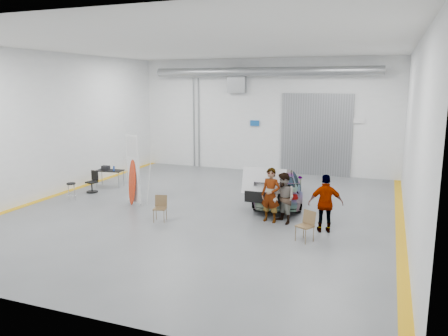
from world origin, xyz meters
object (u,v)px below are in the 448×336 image
(person_c, at_px, (326,203))
(office_chair, at_px, (93,183))
(work_table, at_px, (109,170))
(person_a, at_px, (271,195))
(folding_chair_far, at_px, (305,232))
(shop_stool, at_px, (72,192))
(person_b, at_px, (284,198))
(sedan_car, at_px, (278,185))
(folding_chair_near, at_px, (160,213))
(surfboard_display, at_px, (135,175))

(person_c, xyz_separation_m, office_chair, (-10.27, 1.71, -0.53))
(work_table, bearing_deg, person_a, -16.81)
(folding_chair_far, distance_m, office_chair, 10.21)
(person_a, bearing_deg, shop_stool, -168.47)
(person_b, distance_m, person_c, 1.50)
(person_c, bearing_deg, person_a, -26.84)
(sedan_car, xyz_separation_m, office_chair, (-8.00, -1.32, -0.27))
(folding_chair_near, height_order, work_table, work_table)
(folding_chair_near, relative_size, shop_stool, 1.21)
(sedan_car, relative_size, person_c, 2.47)
(person_b, height_order, person_c, person_c)
(folding_chair_near, xyz_separation_m, folding_chair_far, (5.03, -0.20, 0.01))
(surfboard_display, distance_m, shop_stool, 2.93)
(surfboard_display, xyz_separation_m, work_table, (-2.87, 2.33, -0.42))
(person_a, bearing_deg, work_table, 173.65)
(office_chair, bearing_deg, person_c, 1.97)
(person_a, height_order, folding_chair_near, person_a)
(sedan_car, distance_m, work_table, 8.00)
(folding_chair_far, bearing_deg, person_c, 96.12)
(folding_chair_near, relative_size, work_table, 0.69)
(person_a, height_order, office_chair, person_a)
(shop_stool, bearing_deg, person_a, 1.07)
(person_a, relative_size, work_table, 1.47)
(person_b, distance_m, shop_stool, 8.76)
(office_chair, bearing_deg, person_b, 3.00)
(person_a, distance_m, surfboard_display, 5.51)
(person_a, bearing_deg, sedan_car, 108.36)
(person_a, relative_size, person_b, 1.08)
(person_b, xyz_separation_m, folding_chair_near, (-4.04, -1.29, -0.60))
(person_c, relative_size, surfboard_display, 0.64)
(sedan_car, bearing_deg, folding_chair_far, 101.92)
(surfboard_display, bearing_deg, shop_stool, -148.21)
(work_table, xyz_separation_m, office_chair, (0.01, -1.22, -0.36))
(surfboard_display, xyz_separation_m, folding_chair_far, (6.95, -1.69, -0.90))
(sedan_car, xyz_separation_m, person_c, (2.27, -3.03, 0.27))
(folding_chair_far, height_order, work_table, work_table)
(folding_chair_far, xyz_separation_m, office_chair, (-9.82, 2.80, 0.12))
(folding_chair_near, bearing_deg, person_c, -5.90)
(person_c, bearing_deg, folding_chair_far, 52.67)
(surfboard_display, height_order, folding_chair_far, surfboard_display)
(sedan_car, distance_m, office_chair, 8.11)
(sedan_car, relative_size, work_table, 3.63)
(person_a, relative_size, folding_chair_far, 2.03)
(person_b, relative_size, office_chair, 1.88)
(surfboard_display, height_order, shop_stool, surfboard_display)
(surfboard_display, bearing_deg, person_c, 19.98)
(surfboard_display, bearing_deg, work_table, 165.55)
(person_b, bearing_deg, folding_chair_near, -122.76)
(surfboard_display, bearing_deg, folding_chair_near, -13.20)
(work_table, bearing_deg, office_chair, -89.74)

